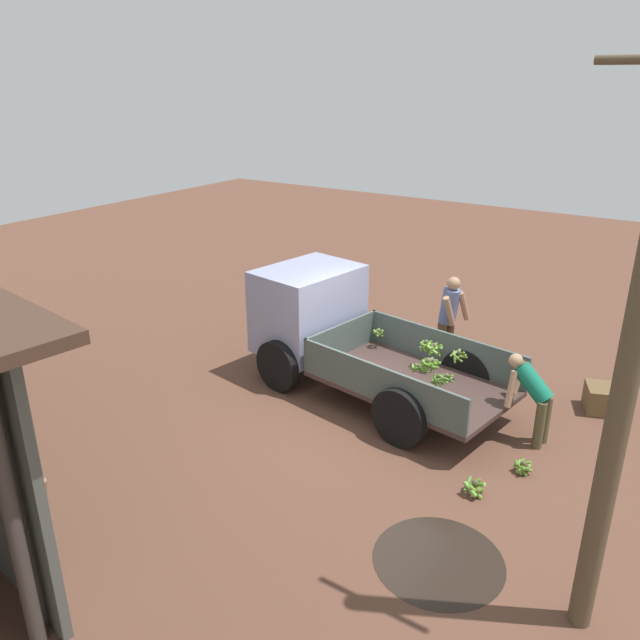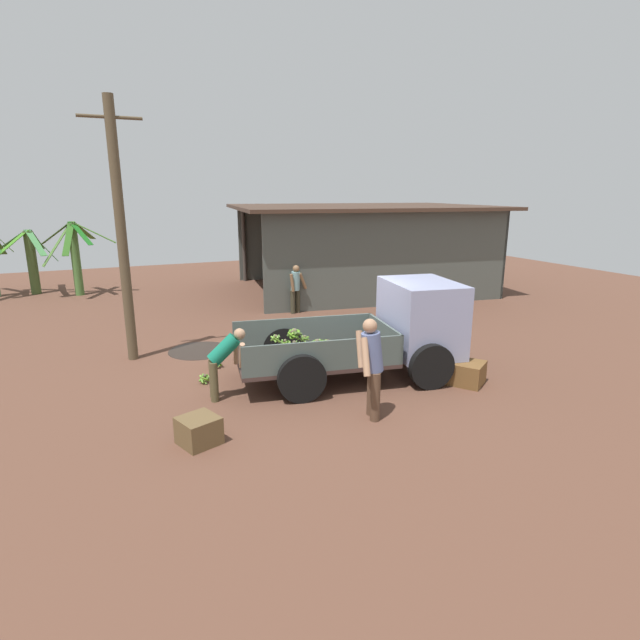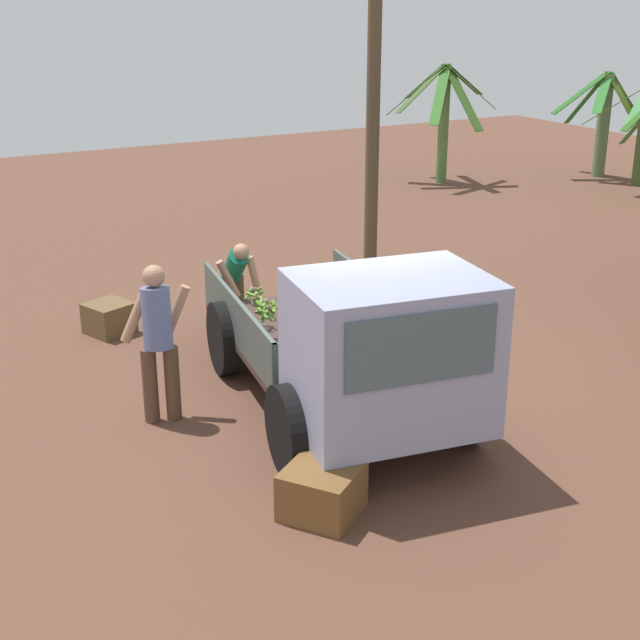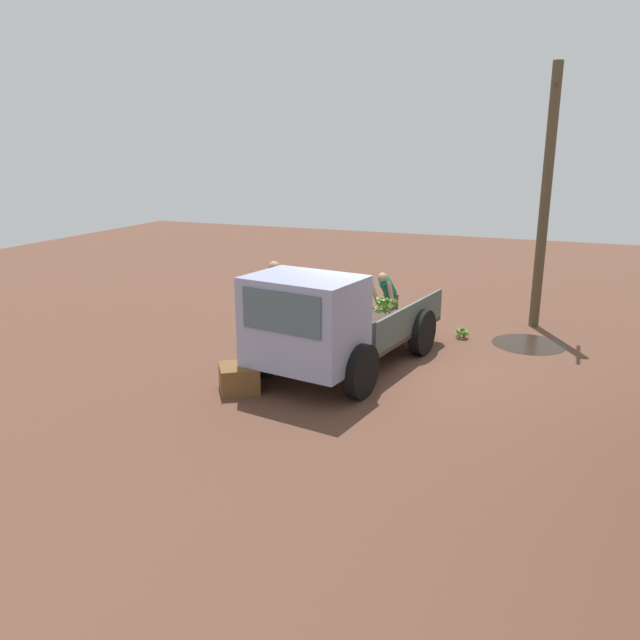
{
  "view_description": "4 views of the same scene",
  "coord_description": "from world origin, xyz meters",
  "px_view_note": "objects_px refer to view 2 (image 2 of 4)",
  "views": [
    {
      "loc": [
        -4.2,
        7.86,
        5.08
      ],
      "look_at": [
        1.15,
        -0.27,
        1.27
      ],
      "focal_mm": 35.0,
      "sensor_mm": 36.0,
      "label": 1
    },
    {
      "loc": [
        -4.22,
        -9.18,
        3.73
      ],
      "look_at": [
        -0.07,
        0.25,
        1.07
      ],
      "focal_mm": 28.0,
      "sensor_mm": 36.0,
      "label": 2
    },
    {
      "loc": [
        8.22,
        -5.19,
        4.41
      ],
      "look_at": [
        0.38,
        -0.79,
        1.08
      ],
      "focal_mm": 50.0,
      "sensor_mm": 36.0,
      "label": 3
    },
    {
      "loc": [
        10.73,
        3.09,
        3.94
      ],
      "look_at": [
        1.12,
        -0.79,
        1.05
      ],
      "focal_mm": 35.0,
      "sensor_mm": 36.0,
      "label": 4
    }
  ],
  "objects_px": {
    "utility_pole": "(121,232)",
    "person_worker_loading": "(224,359)",
    "wooden_crate_1": "(467,373)",
    "banana_bunch_on_ground_0": "(215,362)",
    "cargo_truck": "(397,327)",
    "person_bystander_near_shed": "(296,287)",
    "wooden_crate_0": "(199,431)",
    "banana_bunch_on_ground_1": "(205,378)",
    "person_foreground_visitor": "(372,364)"
  },
  "relations": [
    {
      "from": "person_bystander_near_shed",
      "to": "wooden_crate_0",
      "type": "height_order",
      "value": "person_bystander_near_shed"
    },
    {
      "from": "utility_pole",
      "to": "banana_bunch_on_ground_1",
      "type": "bearing_deg",
      "value": -60.96
    },
    {
      "from": "person_foreground_visitor",
      "to": "person_bystander_near_shed",
      "type": "bearing_deg",
      "value": -86.32
    },
    {
      "from": "person_foreground_visitor",
      "to": "banana_bunch_on_ground_1",
      "type": "xyz_separation_m",
      "value": [
        -2.26,
        2.7,
        -0.86
      ]
    },
    {
      "from": "wooden_crate_0",
      "to": "banana_bunch_on_ground_1",
      "type": "bearing_deg",
      "value": 76.88
    },
    {
      "from": "person_foreground_visitor",
      "to": "banana_bunch_on_ground_0",
      "type": "distance_m",
      "value": 4.08
    },
    {
      "from": "cargo_truck",
      "to": "banana_bunch_on_ground_1",
      "type": "bearing_deg",
      "value": 174.24
    },
    {
      "from": "person_bystander_near_shed",
      "to": "banana_bunch_on_ground_1",
      "type": "xyz_separation_m",
      "value": [
        -3.8,
        -4.82,
        -0.74
      ]
    },
    {
      "from": "wooden_crate_1",
      "to": "wooden_crate_0",
      "type": "bearing_deg",
      "value": -176.53
    },
    {
      "from": "person_foreground_visitor",
      "to": "utility_pole",
      "type": "bearing_deg",
      "value": -39.29
    },
    {
      "from": "utility_pole",
      "to": "wooden_crate_1",
      "type": "bearing_deg",
      "value": -35.66
    },
    {
      "from": "person_foreground_visitor",
      "to": "wooden_crate_1",
      "type": "bearing_deg",
      "value": -151.66
    },
    {
      "from": "cargo_truck",
      "to": "wooden_crate_0",
      "type": "distance_m",
      "value": 4.66
    },
    {
      "from": "cargo_truck",
      "to": "wooden_crate_0",
      "type": "relative_size",
      "value": 8.63
    },
    {
      "from": "utility_pole",
      "to": "wooden_crate_0",
      "type": "distance_m",
      "value": 5.37
    },
    {
      "from": "wooden_crate_1",
      "to": "person_foreground_visitor",
      "type": "bearing_deg",
      "value": -166.95
    },
    {
      "from": "banana_bunch_on_ground_1",
      "to": "utility_pole",
      "type": "bearing_deg",
      "value": 119.04
    },
    {
      "from": "person_worker_loading",
      "to": "wooden_crate_0",
      "type": "relative_size",
      "value": 2.41
    },
    {
      "from": "wooden_crate_0",
      "to": "cargo_truck",
      "type": "bearing_deg",
      "value": 17.78
    },
    {
      "from": "cargo_truck",
      "to": "wooden_crate_0",
      "type": "bearing_deg",
      "value": -152.77
    },
    {
      "from": "utility_pole",
      "to": "person_worker_loading",
      "type": "height_order",
      "value": "utility_pole"
    },
    {
      "from": "banana_bunch_on_ground_1",
      "to": "wooden_crate_0",
      "type": "bearing_deg",
      "value": -103.12
    },
    {
      "from": "utility_pole",
      "to": "wooden_crate_1",
      "type": "relative_size",
      "value": 8.94
    },
    {
      "from": "utility_pole",
      "to": "banana_bunch_on_ground_0",
      "type": "height_order",
      "value": "utility_pole"
    },
    {
      "from": "person_worker_loading",
      "to": "person_bystander_near_shed",
      "type": "bearing_deg",
      "value": 64.83
    },
    {
      "from": "person_bystander_near_shed",
      "to": "wooden_crate_1",
      "type": "distance_m",
      "value": 7.03
    },
    {
      "from": "wooden_crate_1",
      "to": "person_worker_loading",
      "type": "bearing_deg",
      "value": 164.93
    },
    {
      "from": "person_worker_loading",
      "to": "person_bystander_near_shed",
      "type": "relative_size",
      "value": 0.86
    },
    {
      "from": "person_bystander_near_shed",
      "to": "wooden_crate_1",
      "type": "xyz_separation_m",
      "value": [
        0.97,
        -6.93,
        -0.62
      ]
    },
    {
      "from": "utility_pole",
      "to": "banana_bunch_on_ground_1",
      "type": "xyz_separation_m",
      "value": [
        1.21,
        -2.18,
        -2.77
      ]
    },
    {
      "from": "person_foreground_visitor",
      "to": "person_bystander_near_shed",
      "type": "height_order",
      "value": "person_foreground_visitor"
    },
    {
      "from": "banana_bunch_on_ground_0",
      "to": "person_foreground_visitor",
      "type": "bearing_deg",
      "value": -62.06
    },
    {
      "from": "cargo_truck",
      "to": "wooden_crate_1",
      "type": "xyz_separation_m",
      "value": [
        0.97,
        -1.08,
        -0.78
      ]
    },
    {
      "from": "cargo_truck",
      "to": "person_bystander_near_shed",
      "type": "height_order",
      "value": "cargo_truck"
    },
    {
      "from": "utility_pole",
      "to": "wooden_crate_1",
      "type": "xyz_separation_m",
      "value": [
        5.99,
        -4.3,
        -2.65
      ]
    },
    {
      "from": "person_worker_loading",
      "to": "wooden_crate_1",
      "type": "distance_m",
      "value": 4.77
    },
    {
      "from": "person_worker_loading",
      "to": "wooden_crate_0",
      "type": "xyz_separation_m",
      "value": [
        -0.77,
        -1.56,
        -0.56
      ]
    },
    {
      "from": "banana_bunch_on_ground_0",
      "to": "wooden_crate_0",
      "type": "xyz_separation_m",
      "value": [
        -0.95,
        -3.27,
        0.08
      ]
    },
    {
      "from": "wooden_crate_1",
      "to": "banana_bunch_on_ground_1",
      "type": "bearing_deg",
      "value": 156.13
    },
    {
      "from": "person_foreground_visitor",
      "to": "wooden_crate_0",
      "type": "relative_size",
      "value": 3.17
    },
    {
      "from": "person_worker_loading",
      "to": "wooden_crate_0",
      "type": "bearing_deg",
      "value": -109.31
    },
    {
      "from": "banana_bunch_on_ground_1",
      "to": "wooden_crate_0",
      "type": "relative_size",
      "value": 0.49
    },
    {
      "from": "cargo_truck",
      "to": "banana_bunch_on_ground_0",
      "type": "height_order",
      "value": "cargo_truck"
    },
    {
      "from": "person_bystander_near_shed",
      "to": "banana_bunch_on_ground_1",
      "type": "bearing_deg",
      "value": -58.21
    },
    {
      "from": "person_worker_loading",
      "to": "wooden_crate_1",
      "type": "height_order",
      "value": "person_worker_loading"
    },
    {
      "from": "utility_pole",
      "to": "person_foreground_visitor",
      "type": "bearing_deg",
      "value": -54.59
    },
    {
      "from": "utility_pole",
      "to": "banana_bunch_on_ground_0",
      "type": "relative_size",
      "value": 19.1
    },
    {
      "from": "wooden_crate_1",
      "to": "banana_bunch_on_ground_0",
      "type": "bearing_deg",
      "value": 146.15
    },
    {
      "from": "person_worker_loading",
      "to": "banana_bunch_on_ground_0",
      "type": "bearing_deg",
      "value": 91.0
    },
    {
      "from": "person_bystander_near_shed",
      "to": "utility_pole",
      "type": "bearing_deg",
      "value": -82.19
    }
  ]
}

